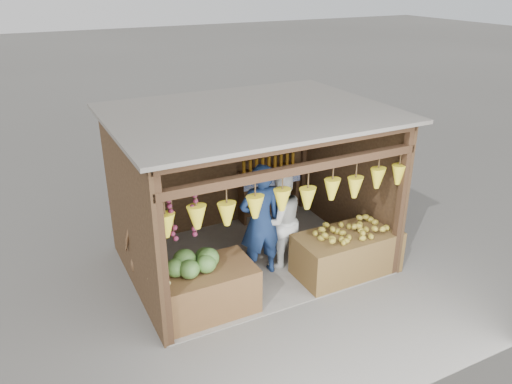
# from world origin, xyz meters

# --- Properties ---
(ground) EXTENTS (80.00, 80.00, 0.00)m
(ground) POSITION_xyz_m (0.00, 0.00, 0.00)
(ground) COLOR #514F49
(ground) RESTS_ON ground
(stall_structure) EXTENTS (4.30, 3.30, 2.66)m
(stall_structure) POSITION_xyz_m (-0.03, -0.04, 1.67)
(stall_structure) COLOR slate
(stall_structure) RESTS_ON ground
(back_shelf) EXTENTS (1.25, 0.32, 1.32)m
(back_shelf) POSITION_xyz_m (1.05, 1.28, 0.87)
(back_shelf) COLOR #382314
(back_shelf) RESTS_ON ground
(counter_left) EXTENTS (1.50, 0.85, 0.72)m
(counter_left) POSITION_xyz_m (-1.25, -0.99, 0.36)
(counter_left) COLOR #4A3218
(counter_left) RESTS_ON ground
(counter_right) EXTENTS (1.73, 0.85, 0.72)m
(counter_right) POSITION_xyz_m (1.25, -1.07, 0.36)
(counter_right) COLOR #51391B
(counter_right) RESTS_ON ground
(stool) EXTENTS (0.32, 0.32, 0.30)m
(stool) POSITION_xyz_m (-1.85, 0.05, 0.15)
(stool) COLOR black
(stool) RESTS_ON ground
(man_standing) EXTENTS (0.73, 0.50, 1.94)m
(man_standing) POSITION_xyz_m (-0.04, -0.44, 0.97)
(man_standing) COLOR navy
(man_standing) RESTS_ON ground
(woman_standing) EXTENTS (0.83, 0.65, 1.68)m
(woman_standing) POSITION_xyz_m (0.39, -0.33, 0.84)
(woman_standing) COLOR silver
(woman_standing) RESTS_ON ground
(vendor_seated) EXTENTS (0.62, 0.50, 1.09)m
(vendor_seated) POSITION_xyz_m (-1.85, 0.05, 0.85)
(vendor_seated) COLOR brown
(vendor_seated) RESTS_ON stool
(melon_pile) EXTENTS (1.00, 0.50, 0.32)m
(melon_pile) POSITION_xyz_m (-1.36, -0.96, 0.88)
(melon_pile) COLOR #224C14
(melon_pile) RESTS_ON counter_left
(tanfruit_pile) EXTENTS (0.34, 0.40, 0.13)m
(tanfruit_pile) POSITION_xyz_m (-1.90, -0.99, 0.78)
(tanfruit_pile) COLOR tan
(tanfruit_pile) RESTS_ON counter_left
(mango_pile) EXTENTS (1.40, 0.64, 0.22)m
(mango_pile) POSITION_xyz_m (1.32, -1.10, 0.83)
(mango_pile) COLOR #B46C18
(mango_pile) RESTS_ON counter_right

